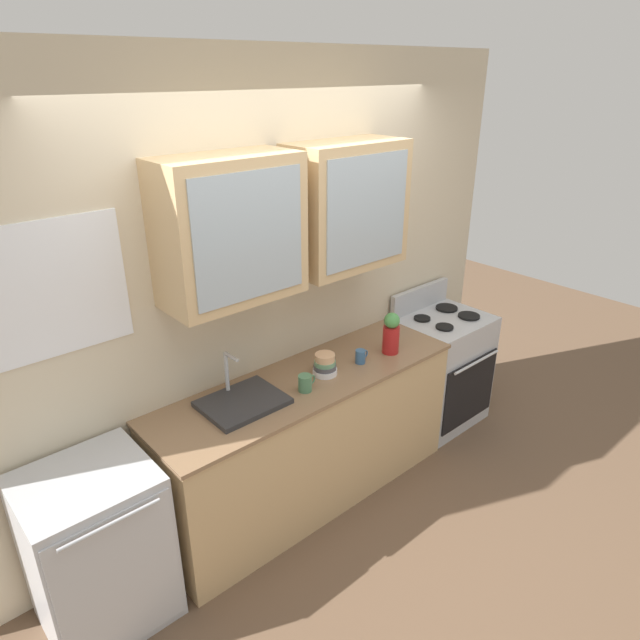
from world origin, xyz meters
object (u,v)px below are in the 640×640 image
(stove_range, at_px, (440,369))
(sink_faucet, at_px, (242,401))
(cup_near_bowls, at_px, (361,356))
(dishwasher, at_px, (98,550))
(bowl_stack, at_px, (325,365))
(cup_near_sink, at_px, (305,383))
(vase, at_px, (391,333))

(stove_range, bearing_deg, sink_faucet, 179.15)
(cup_near_bowls, bearing_deg, dishwasher, 177.97)
(stove_range, relative_size, sink_faucet, 2.36)
(bowl_stack, height_order, cup_near_sink, bowl_stack)
(stove_range, height_order, bowl_stack, stove_range)
(sink_faucet, distance_m, cup_near_bowls, 0.85)
(cup_near_sink, distance_m, cup_near_bowls, 0.48)
(stove_range, relative_size, vase, 3.77)
(sink_faucet, height_order, cup_near_bowls, sink_faucet)
(sink_faucet, bearing_deg, cup_near_sink, -18.32)
(cup_near_sink, distance_m, dishwasher, 1.36)
(bowl_stack, bearing_deg, dishwasher, 179.25)
(sink_faucet, bearing_deg, stove_range, -0.85)
(stove_range, xyz_separation_m, vase, (-0.72, -0.09, 0.57))
(cup_near_bowls, bearing_deg, sink_faucet, 173.68)
(stove_range, distance_m, vase, 0.92)
(vase, xyz_separation_m, cup_near_bowls, (-0.25, 0.03, -0.09))
(vase, bearing_deg, sink_faucet, 173.65)
(stove_range, height_order, dishwasher, stove_range)
(sink_faucet, bearing_deg, cup_near_bowls, -6.32)
(stove_range, xyz_separation_m, bowl_stack, (-1.24, -0.02, 0.49))
(stove_range, bearing_deg, cup_near_bowls, -176.10)
(stove_range, bearing_deg, dishwasher, -179.91)
(stove_range, height_order, cup_near_bowls, stove_range)
(sink_faucet, distance_m, bowl_stack, 0.58)
(stove_range, distance_m, sink_faucet, 1.87)
(stove_range, bearing_deg, vase, -172.55)
(stove_range, relative_size, cup_near_sink, 8.96)
(stove_range, relative_size, bowl_stack, 7.07)
(cup_near_sink, bearing_deg, stove_range, 3.64)
(dishwasher, bearing_deg, stove_range, 0.09)
(vase, bearing_deg, stove_range, 7.45)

